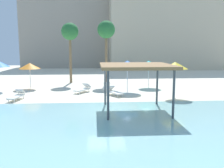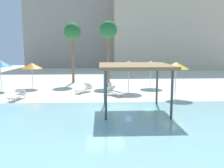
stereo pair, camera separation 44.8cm
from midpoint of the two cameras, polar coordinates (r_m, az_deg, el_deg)
The scene contains 15 objects.
ground_plane at distance 16.41m, azimuth -2.17°, elevation -5.55°, with size 80.00×80.00×0.00m, color beige.
lagoon_water at distance 11.39m, azimuth -1.26°, elevation -11.85°, with size 44.00×13.50×0.04m, color #8CC6CC.
shade_pavilion at distance 15.11m, azimuth 4.72°, elevation 3.86°, with size 4.32×4.32×2.95m.
beach_umbrella_orange_0 at distance 25.28m, azimuth -18.97°, elevation 3.97°, with size 2.03×2.03×2.47m.
beach_umbrella_teal_3 at distance 24.83m, azimuth 7.98°, elevation 4.69°, with size 2.12×2.12×2.66m.
beach_umbrella_yellow_5 at distance 20.11m, azimuth 13.77°, elevation 4.19°, with size 1.97×1.97×2.83m.
beach_umbrella_blue_6 at distance 22.03m, azimuth 3.01°, elevation 4.58°, with size 2.34×2.34×2.81m.
lounge_chair_0 at distance 20.55m, azimuth -0.20°, elevation -1.74°, with size 1.45×1.95×0.74m.
lounge_chair_2 at distance 22.86m, azimuth -1.78°, elevation -0.70°, with size 0.77×1.94×0.74m.
lounge_chair_3 at distance 20.25m, azimuth -21.67°, elevation -2.50°, with size 0.92×1.97×0.74m.
lounge_chair_4 at distance 22.14m, azimuth -7.26°, elevation -1.06°, with size 1.52×1.92×0.74m.
palm_tree_0 at distance 27.03m, azimuth -1.84°, elevation 12.06°, with size 1.90×1.90×6.80m.
palm_tree_1 at distance 28.19m, azimuth -10.16°, elevation 11.51°, with size 1.90×1.90×6.65m.
hotel_block_0 at distance 53.60m, azimuth -7.84°, elevation 11.84°, with size 21.67×11.66×14.38m, color #9E9384.
hotel_block_1 at distance 47.81m, azimuth 12.57°, elevation 11.95°, with size 21.68×8.06×14.07m, color beige.
Camera 1 is at (-0.74, -15.90, 3.98)m, focal length 39.60 mm.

